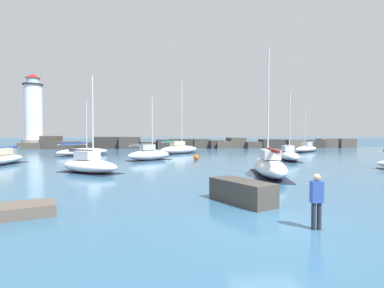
% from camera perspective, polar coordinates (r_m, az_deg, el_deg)
% --- Properties ---
extents(ground_plane, '(600.00, 600.00, 0.00)m').
position_cam_1_polar(ground_plane, '(10.74, 14.64, -14.28)').
color(ground_plane, '#336084').
extents(open_sea_beyond, '(400.00, 116.00, 0.01)m').
position_cam_1_polar(open_sea_beyond, '(122.28, -2.93, 0.57)').
color(open_sea_beyond, '#235175').
rests_on(open_sea_beyond, ground).
extents(breakwater_jetty, '(69.82, 7.28, 2.53)m').
position_cam_1_polar(breakwater_jetty, '(62.63, 0.80, 0.07)').
color(breakwater_jetty, '#4C443D').
rests_on(breakwater_jetty, ground).
extents(lighthouse, '(4.50, 4.50, 14.99)m').
position_cam_1_polar(lighthouse, '(68.16, -27.96, 4.75)').
color(lighthouse, gray).
rests_on(lighthouse, ground).
extents(foreground_rocks, '(15.71, 10.03, 0.98)m').
position_cam_1_polar(foreground_rocks, '(10.73, 15.99, -12.30)').
color(foreground_rocks, brown).
rests_on(foreground_rocks, ground).
extents(sailboat_moored_1, '(3.16, 7.22, 7.71)m').
position_cam_1_polar(sailboat_moored_1, '(35.49, 17.88, -1.97)').
color(sailboat_moored_1, white).
rests_on(sailboat_moored_1, ground).
extents(sailboat_moored_2, '(6.70, 6.04, 7.53)m').
position_cam_1_polar(sailboat_moored_2, '(43.59, -20.05, -1.39)').
color(sailboat_moored_2, white).
rests_on(sailboat_moored_2, ground).
extents(sailboat_moored_3, '(5.71, 4.99, 7.38)m').
position_cam_1_polar(sailboat_moored_3, '(24.28, -18.98, -3.77)').
color(sailboat_moored_3, white).
rests_on(sailboat_moored_3, ground).
extents(sailboat_moored_4, '(6.67, 6.20, 10.92)m').
position_cam_1_polar(sailboat_moored_4, '(44.66, -2.47, -0.94)').
color(sailboat_moored_4, white).
rests_on(sailboat_moored_4, ground).
extents(sailboat_moored_5, '(5.36, 4.47, 7.16)m').
position_cam_1_polar(sailboat_moored_5, '(33.94, -8.19, -1.97)').
color(sailboat_moored_5, silver).
rests_on(sailboat_moored_5, ground).
extents(sailboat_moored_7, '(6.75, 6.58, 7.16)m').
position_cam_1_polar(sailboat_moored_7, '(52.42, 20.94, -0.78)').
color(sailboat_moored_7, silver).
rests_on(sailboat_moored_7, ground).
extents(sailboat_moored_8, '(3.30, 8.14, 9.28)m').
position_cam_1_polar(sailboat_moored_8, '(22.08, 14.48, -4.02)').
color(sailboat_moored_8, white).
rests_on(sailboat_moored_8, ground).
extents(mooring_buoy_orange_near, '(0.68, 0.68, 0.88)m').
position_cam_1_polar(mooring_buoy_orange_near, '(30.52, -20.30, -3.14)').
color(mooring_buoy_orange_near, '#EA5914').
rests_on(mooring_buoy_orange_near, ground).
extents(mooring_buoy_far_side, '(0.63, 0.63, 0.83)m').
position_cam_1_polar(mooring_buoy_far_side, '(33.95, 0.78, -2.55)').
color(mooring_buoy_far_side, '#EA5914').
rests_on(mooring_buoy_far_side, ground).
extents(person_on_rocks, '(0.36, 0.23, 1.75)m').
position_cam_1_polar(person_on_rocks, '(10.23, 22.64, -9.51)').
color(person_on_rocks, '#282833').
rests_on(person_on_rocks, ground).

